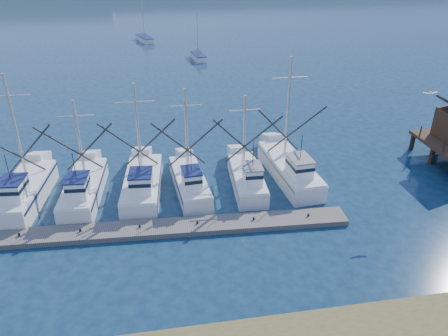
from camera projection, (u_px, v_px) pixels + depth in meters
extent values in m
plane|color=#0D213B|center=(264.00, 272.00, 26.65)|extent=(500.00, 500.00, 0.00)
cube|color=#67605C|center=(140.00, 230.00, 30.24)|extent=(29.44, 3.41, 0.39)
cube|color=white|center=(25.00, 194.00, 33.38)|extent=(3.55, 8.43, 1.59)
cube|color=white|center=(13.00, 190.00, 30.83)|extent=(1.77, 2.15, 1.50)
cylinder|color=#B7B2A8|center=(15.00, 128.00, 32.35)|extent=(0.22, 0.22, 8.19)
cube|color=white|center=(84.00, 190.00, 34.07)|extent=(3.07, 8.33, 1.40)
cube|color=white|center=(78.00, 187.00, 31.57)|extent=(1.58, 2.09, 1.50)
cylinder|color=#B7B2A8|center=(79.00, 139.00, 33.54)|extent=(0.22, 0.22, 6.17)
cube|color=white|center=(143.00, 185.00, 34.78)|extent=(3.42, 8.45, 1.36)
cube|color=white|center=(141.00, 183.00, 32.27)|extent=(1.75, 2.14, 1.50)
cylinder|color=#B7B2A8|center=(138.00, 129.00, 34.02)|extent=(0.22, 0.22, 7.26)
cube|color=white|center=(190.00, 184.00, 35.06)|extent=(2.84, 7.74, 1.31)
cube|color=white|center=(192.00, 180.00, 32.71)|extent=(1.44, 1.95, 1.50)
cylinder|color=#B7B2A8|center=(186.00, 131.00, 34.31)|extent=(0.22, 0.22, 6.86)
cube|color=white|center=(247.00, 179.00, 35.70)|extent=(2.71, 7.58, 1.30)
cube|color=white|center=(252.00, 175.00, 33.38)|extent=(1.43, 1.89, 1.50)
cylinder|color=#B7B2A8|center=(244.00, 132.00, 35.10)|extent=(0.22, 0.22, 6.10)
cube|color=white|center=(289.00, 170.00, 36.98)|extent=(3.33, 9.32, 1.45)
cube|color=white|center=(299.00, 167.00, 34.25)|extent=(1.70, 2.34, 1.50)
cylinder|color=#B7B2A8|center=(288.00, 108.00, 36.04)|extent=(0.22, 0.22, 8.54)
cube|color=white|center=(198.00, 57.00, 74.41)|extent=(2.36, 5.48, 0.90)
cylinder|color=#B7B2A8|center=(197.00, 32.00, 72.80)|extent=(0.12, 0.12, 7.20)
cube|color=white|center=(145.00, 39.00, 87.94)|extent=(3.68, 6.54, 0.90)
cylinder|color=#B7B2A8|center=(143.00, 18.00, 86.33)|extent=(0.12, 0.12, 7.20)
sphere|color=white|center=(430.00, 93.00, 31.93)|extent=(0.21, 0.21, 0.21)
cube|color=white|center=(426.00, 93.00, 31.87)|extent=(0.53, 0.13, 0.14)
cube|color=white|center=(434.00, 93.00, 31.97)|extent=(0.53, 0.13, 0.14)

